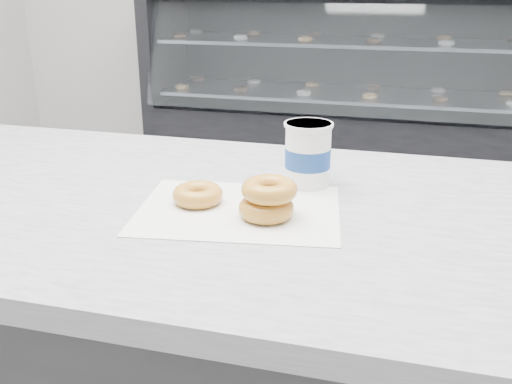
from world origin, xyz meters
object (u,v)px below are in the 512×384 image
donut_single (198,194)px  donut_stack (268,199)px  coffee_cup (308,154)px  display_case (339,107)px

donut_single → donut_stack: donut_stack is taller
donut_single → donut_stack: bearing=-12.7°
donut_stack → coffee_cup: (0.03, 0.17, 0.03)m
donut_single → coffee_cup: size_ratio=0.73×
donut_single → donut_stack: 0.14m
donut_stack → coffee_cup: bearing=78.8°
donut_single → donut_stack: (0.13, -0.03, 0.02)m
display_case → coffee_cup: bearing=-84.6°
donut_single → coffee_cup: (0.17, 0.14, 0.04)m
display_case → coffee_cup: size_ratio=19.67×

